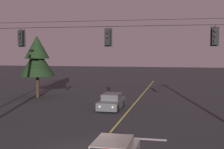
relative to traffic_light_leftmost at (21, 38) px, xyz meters
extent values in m
cube|color=#D1C64C|center=(5.85, 6.02, -6.03)|extent=(0.14, 60.00, 0.01)
cube|color=silver|center=(7.75, -0.58, -6.03)|extent=(3.40, 0.36, 0.01)
cylinder|color=black|center=(5.85, 0.02, 0.65)|extent=(17.53, 0.03, 0.03)
cylinder|color=black|center=(5.85, 0.02, 1.00)|extent=(17.53, 0.02, 0.02)
cylinder|color=black|center=(0.00, 0.02, 0.56)|extent=(0.04, 0.04, 0.18)
cube|color=black|center=(0.00, 0.02, -0.01)|extent=(0.32, 0.26, 0.96)
cube|color=black|center=(0.00, 0.16, -0.01)|extent=(0.48, 0.03, 1.12)
sphere|color=#380A0A|center=(0.00, -0.14, 0.28)|extent=(0.17, 0.17, 0.17)
cylinder|color=black|center=(0.00, -0.18, 0.33)|extent=(0.20, 0.10, 0.20)
sphere|color=#3D280A|center=(0.00, -0.14, -0.01)|extent=(0.17, 0.17, 0.17)
cylinder|color=black|center=(0.00, -0.18, 0.04)|extent=(0.20, 0.10, 0.20)
sphere|color=#1ED83F|center=(0.00, -0.14, -0.29)|extent=(0.17, 0.17, 0.17)
cylinder|color=black|center=(0.00, -0.18, -0.25)|extent=(0.20, 0.10, 0.20)
cylinder|color=black|center=(5.80, 0.02, 0.56)|extent=(0.04, 0.04, 0.18)
cube|color=black|center=(5.80, 0.02, -0.01)|extent=(0.32, 0.26, 0.96)
cube|color=black|center=(5.80, 0.16, -0.01)|extent=(0.48, 0.03, 1.12)
sphere|color=#380A0A|center=(5.80, -0.14, 0.28)|extent=(0.17, 0.17, 0.17)
cylinder|color=black|center=(5.80, -0.18, 0.33)|extent=(0.20, 0.10, 0.20)
sphere|color=#3D280A|center=(5.80, -0.14, -0.01)|extent=(0.17, 0.17, 0.17)
cylinder|color=black|center=(5.80, -0.18, 0.04)|extent=(0.20, 0.10, 0.20)
sphere|color=#1ED83F|center=(5.80, -0.14, -0.29)|extent=(0.17, 0.17, 0.17)
cylinder|color=black|center=(5.80, -0.18, -0.25)|extent=(0.20, 0.10, 0.20)
cylinder|color=black|center=(12.05, 0.02, 0.56)|extent=(0.04, 0.04, 0.18)
cube|color=black|center=(12.05, 0.02, -0.01)|extent=(0.32, 0.26, 0.96)
cube|color=black|center=(12.05, 0.16, -0.01)|extent=(0.48, 0.03, 1.12)
sphere|color=#380A0A|center=(12.05, -0.14, 0.28)|extent=(0.17, 0.17, 0.17)
cylinder|color=black|center=(12.05, -0.18, 0.33)|extent=(0.20, 0.10, 0.20)
sphere|color=#3D280A|center=(12.05, -0.14, -0.01)|extent=(0.17, 0.17, 0.17)
cylinder|color=black|center=(12.05, -0.18, 0.04)|extent=(0.20, 0.10, 0.20)
sphere|color=#1ED83F|center=(12.05, -0.14, -0.29)|extent=(0.17, 0.17, 0.17)
cylinder|color=black|center=(12.05, -0.18, -0.25)|extent=(0.20, 0.10, 0.20)
cube|color=gray|center=(7.35, -5.85, -4.91)|extent=(1.51, 2.15, 0.54)
cube|color=black|center=(7.35, -4.91, -4.91)|extent=(1.40, 0.21, 0.48)
cube|color=red|center=(7.35, -7.02, -4.68)|extent=(0.24, 0.04, 0.06)
cube|color=#4C4C51|center=(4.23, 8.39, -5.52)|extent=(1.80, 4.30, 0.68)
cube|color=#4C4C51|center=(4.23, 8.51, -4.91)|extent=(1.51, 2.15, 0.54)
cube|color=black|center=(4.23, 7.57, -4.91)|extent=(1.40, 0.21, 0.48)
cube|color=black|center=(4.23, 9.57, -4.91)|extent=(1.37, 0.18, 0.46)
cylinder|color=black|center=(5.02, 7.05, -5.71)|extent=(0.22, 0.64, 0.64)
cylinder|color=black|center=(3.44, 7.05, -5.71)|extent=(0.22, 0.64, 0.64)
cylinder|color=black|center=(5.02, 9.72, -5.71)|extent=(0.22, 0.64, 0.64)
cylinder|color=black|center=(3.44, 9.72, -5.71)|extent=(0.22, 0.64, 0.64)
sphere|color=white|center=(4.79, 6.22, -5.46)|extent=(0.20, 0.20, 0.20)
sphere|color=white|center=(3.67, 6.22, -5.46)|extent=(0.20, 0.20, 0.20)
cylinder|color=#332316|center=(-5.42, 13.62, -4.67)|extent=(0.36, 0.36, 2.73)
cone|color=black|center=(-5.42, 13.62, -2.03)|extent=(3.93, 3.93, 3.14)
cone|color=black|center=(-5.42, 13.62, -0.36)|extent=(2.75, 2.75, 2.55)
camera|label=1|loc=(10.04, -18.55, -0.87)|focal=49.76mm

